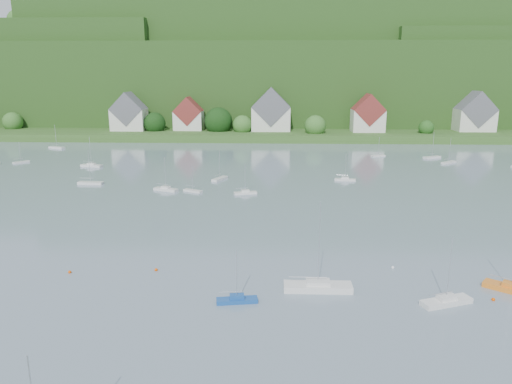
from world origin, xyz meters
TOP-DOWN VIEW (x-y plane):
  - far_shore_strip at (0.00, 200.00)m, footprint 600.00×60.00m
  - forested_ridge at (0.39, 268.57)m, footprint 620.00×181.22m
  - village_building_0 at (-55.00, 187.00)m, footprint 14.00×10.40m
  - village_building_1 at (-30.00, 189.00)m, footprint 12.00×9.36m
  - village_building_2 at (5.00, 188.00)m, footprint 16.00×11.44m
  - village_building_3 at (45.00, 186.00)m, footprint 13.00×10.40m
  - village_building_4 at (90.00, 190.00)m, footprint 15.00×10.40m
  - near_sailboat_1 at (2.43, 36.79)m, footprint 5.00×2.10m
  - near_sailboat_3 at (26.91, 37.26)m, footprint 6.48×3.85m
  - near_sailboat_4 at (12.22, 40.40)m, footprint 8.46×2.39m
  - near_sailboat_5 at (36.20, 40.89)m, footprint 6.38×5.51m
  - mooring_buoy_2 at (32.86, 38.45)m, footprint 0.44×0.44m
  - mooring_buoy_3 at (-9.37, 45.67)m, footprint 0.45×0.45m
  - mooring_buoy_4 at (23.23, 47.80)m, footprint 0.41×0.41m
  - mooring_buoy_5 at (-20.89, 44.46)m, footprint 0.43×0.43m
  - far_sailboat_cluster at (6.66, 119.07)m, footprint 181.15×68.59m

SIDE VIEW (x-z plane):
  - mooring_buoy_2 at x=32.86m, z-range -0.22..0.22m
  - mooring_buoy_3 at x=-9.37m, z-range -0.22..0.22m
  - mooring_buoy_4 at x=23.23m, z-range -0.20..0.20m
  - mooring_buoy_5 at x=-20.89m, z-range -0.22..0.22m
  - far_sailboat_cluster at x=6.66m, z-range -3.98..4.73m
  - near_sailboat_1 at x=2.43m, z-range -2.88..3.67m
  - near_sailboat_3 at x=26.91m, z-range -3.78..4.67m
  - near_sailboat_5 at x=36.20m, z-range -4.01..4.94m
  - near_sailboat_4 at x=12.22m, z-range -5.17..6.25m
  - far_shore_strip at x=0.00m, z-range 0.00..3.00m
  - village_building_1 at x=-30.00m, z-range 1.75..15.75m
  - village_building_3 at x=45.00m, z-range 1.68..17.18m
  - village_building_0 at x=-55.00m, z-range 1.51..17.51m
  - village_building_4 at x=90.00m, z-range 1.34..17.84m
  - village_building_2 at x=5.00m, z-range 1.27..19.27m
  - forested_ridge at x=0.39m, z-range -12.06..57.83m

